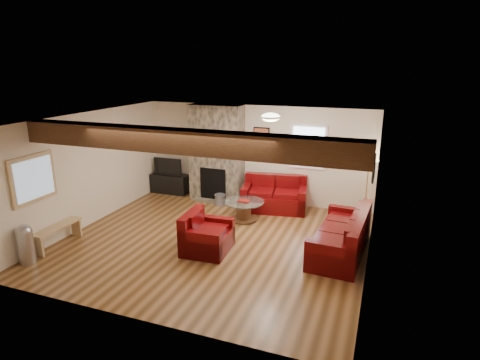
% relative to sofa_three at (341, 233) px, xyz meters
% --- Properties ---
extents(room, '(8.00, 8.00, 8.00)m').
position_rel_sofa_three_xyz_m(room, '(-2.48, -0.40, 0.85)').
color(room, '#553516').
rests_on(room, ground).
extents(floor, '(6.00, 6.00, 0.00)m').
position_rel_sofa_three_xyz_m(floor, '(-2.48, -0.40, -0.40)').
color(floor, '#553516').
rests_on(floor, ground).
extents(oak_beam, '(6.00, 0.36, 0.38)m').
position_rel_sofa_three_xyz_m(oak_beam, '(-2.48, -1.65, 1.91)').
color(oak_beam, '#371F10').
rests_on(oak_beam, room).
extents(chimney_breast, '(1.40, 0.67, 2.50)m').
position_rel_sofa_three_xyz_m(chimney_breast, '(-3.48, 2.09, 0.82)').
color(chimney_breast, '#3D372F').
rests_on(chimney_breast, floor).
extents(back_window, '(0.90, 0.08, 1.10)m').
position_rel_sofa_three_xyz_m(back_window, '(-1.13, 2.31, 1.15)').
color(back_window, white).
rests_on(back_window, room).
extents(hatch_window, '(0.08, 1.00, 0.90)m').
position_rel_sofa_three_xyz_m(hatch_window, '(-5.44, -1.90, 1.05)').
color(hatch_window, tan).
rests_on(hatch_window, room).
extents(ceiling_dome, '(0.40, 0.40, 0.18)m').
position_rel_sofa_three_xyz_m(ceiling_dome, '(-1.58, 0.50, 2.04)').
color(ceiling_dome, silver).
rests_on(ceiling_dome, room).
extents(artwork_back, '(0.42, 0.06, 0.52)m').
position_rel_sofa_three_xyz_m(artwork_back, '(-2.33, 2.31, 1.30)').
color(artwork_back, black).
rests_on(artwork_back, room).
extents(artwork_right, '(0.06, 0.55, 0.42)m').
position_rel_sofa_three_xyz_m(artwork_right, '(0.48, -0.10, 1.35)').
color(artwork_right, black).
rests_on(artwork_right, room).
extents(sofa_three, '(1.01, 2.14, 0.81)m').
position_rel_sofa_three_xyz_m(sofa_three, '(0.00, 0.00, 0.00)').
color(sofa_three, '#4B0506').
rests_on(sofa_three, floor).
extents(loveseat, '(1.68, 1.14, 0.83)m').
position_rel_sofa_three_xyz_m(loveseat, '(-1.83, 1.83, 0.01)').
color(loveseat, '#4B0506').
rests_on(loveseat, floor).
extents(armchair_red, '(0.89, 1.00, 0.76)m').
position_rel_sofa_three_xyz_m(armchair_red, '(-2.42, -0.82, -0.02)').
color(armchair_red, '#4B0506').
rests_on(armchair_red, floor).
extents(coffee_table, '(0.93, 0.93, 0.49)m').
position_rel_sofa_three_xyz_m(coffee_table, '(-2.29, 0.92, -0.18)').
color(coffee_table, '#432515').
rests_on(coffee_table, floor).
extents(tv_cabinet, '(1.06, 0.42, 0.53)m').
position_rel_sofa_three_xyz_m(tv_cabinet, '(-4.93, 2.13, -0.14)').
color(tv_cabinet, black).
rests_on(tv_cabinet, floor).
extents(television, '(0.83, 0.11, 0.48)m').
position_rel_sofa_three_xyz_m(television, '(-4.93, 2.13, 0.37)').
color(television, black).
rests_on(television, tv_cabinet).
extents(floor_lamp, '(0.43, 0.43, 1.67)m').
position_rel_sofa_three_xyz_m(floor_lamp, '(0.32, 2.15, 1.02)').
color(floor_lamp, tan).
rests_on(floor_lamp, floor).
extents(pine_bench, '(0.26, 1.10, 0.41)m').
position_rel_sofa_three_xyz_m(pine_bench, '(-5.31, -1.64, -0.20)').
color(pine_bench, tan).
rests_on(pine_bench, floor).
extents(pedal_bin, '(0.34, 0.34, 0.74)m').
position_rel_sofa_three_xyz_m(pedal_bin, '(-5.30, -2.40, -0.03)').
color(pedal_bin, '#A3A3A8').
rests_on(pedal_bin, floor).
extents(coal_bucket, '(0.30, 0.30, 0.29)m').
position_rel_sofa_three_xyz_m(coal_bucket, '(-3.22, 1.68, -0.26)').
color(coal_bucket, gray).
rests_on(coal_bucket, floor).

